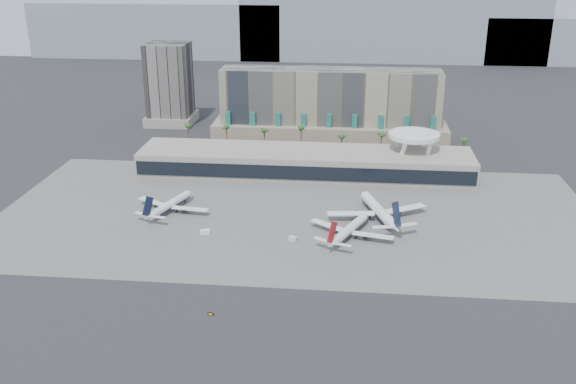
# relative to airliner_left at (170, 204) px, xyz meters

# --- Properties ---
(ground) EXTENTS (900.00, 900.00, 0.00)m
(ground) POSITION_rel_airliner_left_xyz_m (55.56, -52.98, -3.26)
(ground) COLOR #232326
(ground) RESTS_ON ground
(apron_pad) EXTENTS (260.00, 130.00, 0.06)m
(apron_pad) POSITION_rel_airliner_left_xyz_m (55.56, 2.02, -3.23)
(apron_pad) COLOR #5B5B59
(apron_pad) RESTS_ON ground
(mountain_ridge) EXTENTS (680.00, 60.00, 70.00)m
(mountain_ridge) POSITION_rel_airliner_left_xyz_m (83.44, 417.02, 26.63)
(mountain_ridge) COLOR gray
(mountain_ridge) RESTS_ON ground
(hotel) EXTENTS (140.00, 30.00, 42.00)m
(hotel) POSITION_rel_airliner_left_xyz_m (65.56, 121.44, 13.55)
(hotel) COLOR gray
(hotel) RESTS_ON ground
(office_tower) EXTENTS (30.00, 30.00, 52.00)m
(office_tower) POSITION_rel_airliner_left_xyz_m (-39.44, 147.02, 19.68)
(office_tower) COLOR black
(office_tower) RESTS_ON ground
(terminal) EXTENTS (170.00, 32.50, 14.50)m
(terminal) POSITION_rel_airliner_left_xyz_m (55.56, 56.86, 3.26)
(terminal) COLOR #B1AB9B
(terminal) RESTS_ON ground
(saucer_structure) EXTENTS (26.00, 26.00, 21.89)m
(saucer_structure) POSITION_rel_airliner_left_xyz_m (110.56, 63.02, 15.20)
(saucer_structure) COLOR white
(saucer_structure) RESTS_ON ground
(palm_row) EXTENTS (157.80, 2.80, 13.10)m
(palm_row) POSITION_rel_airliner_left_xyz_m (62.56, 92.02, 7.24)
(palm_row) COLOR brown
(palm_row) RESTS_ON ground
(airliner_left) EXTENTS (34.75, 35.93, 12.91)m
(airliner_left) POSITION_rel_airliner_left_xyz_m (0.00, 0.00, 0.00)
(airliner_left) COLOR white
(airliner_left) RESTS_ON ground
(airliner_centre) EXTENTS (34.40, 35.40, 13.11)m
(airliner_centre) POSITION_rel_airliner_left_xyz_m (79.06, -18.95, 0.05)
(airliner_centre) COLOR white
(airliner_centre) RESTS_ON ground
(airliner_right) EXTENTS (43.16, 44.65, 15.97)m
(airliner_right) POSITION_rel_airliner_left_xyz_m (91.44, 0.67, 0.77)
(airliner_right) COLOR white
(airliner_right) RESTS_ON ground
(service_vehicle_a) EXTENTS (4.30, 3.25, 1.89)m
(service_vehicle_a) POSITION_rel_airliner_left_xyz_m (20.45, -22.04, -2.31)
(service_vehicle_a) COLOR white
(service_vehicle_a) RESTS_ON ground
(service_vehicle_b) EXTENTS (3.72, 3.04, 1.67)m
(service_vehicle_b) POSITION_rel_airliner_left_xyz_m (56.77, -24.54, -2.42)
(service_vehicle_b) COLOR silver
(service_vehicle_b) RESTS_ON ground
(taxiway_sign) EXTENTS (2.07, 0.73, 0.94)m
(taxiway_sign) POSITION_rel_airliner_left_xyz_m (35.66, -82.17, -2.79)
(taxiway_sign) COLOR black
(taxiway_sign) RESTS_ON ground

